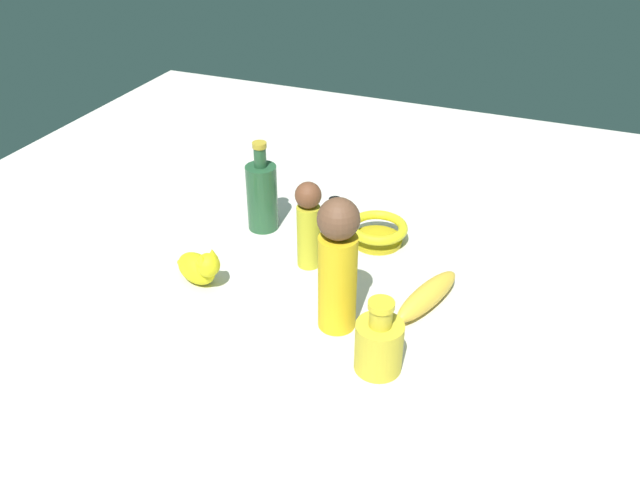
{
  "coord_description": "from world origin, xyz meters",
  "views": [
    {
      "loc": [
        0.4,
        -1.0,
        0.76
      ],
      "look_at": [
        0.0,
        0.0,
        0.07
      ],
      "focal_mm": 36.55,
      "sensor_mm": 36.0,
      "label": 1
    }
  ],
  "objects_px": {
    "cat_figurine": "(199,267)",
    "bottle_short": "(379,343)",
    "bowl": "(378,231)",
    "person_figure_child": "(308,223)",
    "person_figure_adult": "(338,264)",
    "nail_polish_jar": "(335,206)",
    "banana": "(427,296)",
    "bottle_tall": "(262,195)"
  },
  "relations": [
    {
      "from": "nail_polish_jar",
      "to": "bottle_short",
      "type": "bearing_deg",
      "value": -61.36
    },
    {
      "from": "cat_figurine",
      "to": "person_figure_adult",
      "type": "height_order",
      "value": "person_figure_adult"
    },
    {
      "from": "nail_polish_jar",
      "to": "bottle_tall",
      "type": "relative_size",
      "value": 0.18
    },
    {
      "from": "cat_figurine",
      "to": "bottle_short",
      "type": "xyz_separation_m",
      "value": [
        0.4,
        -0.1,
        0.02
      ]
    },
    {
      "from": "bowl",
      "to": "bottle_short",
      "type": "xyz_separation_m",
      "value": [
        0.12,
        -0.37,
        0.02
      ]
    },
    {
      "from": "cat_figurine",
      "to": "nail_polish_jar",
      "type": "relative_size",
      "value": 3.29
    },
    {
      "from": "person_figure_adult",
      "to": "person_figure_child",
      "type": "distance_m",
      "value": 0.2
    },
    {
      "from": "person_figure_child",
      "to": "bottle_short",
      "type": "height_order",
      "value": "person_figure_child"
    },
    {
      "from": "banana",
      "to": "bowl",
      "type": "bearing_deg",
      "value": 59.07
    },
    {
      "from": "cat_figurine",
      "to": "person_figure_child",
      "type": "bearing_deg",
      "value": 38.79
    },
    {
      "from": "cat_figurine",
      "to": "person_figure_child",
      "type": "relative_size",
      "value": 0.65
    },
    {
      "from": "person_figure_adult",
      "to": "nail_polish_jar",
      "type": "xyz_separation_m",
      "value": [
        -0.15,
        0.38,
        -0.11
      ]
    },
    {
      "from": "bottle_short",
      "to": "person_figure_adult",
      "type": "bearing_deg",
      "value": 142.48
    },
    {
      "from": "nail_polish_jar",
      "to": "cat_figurine",
      "type": "bearing_deg",
      "value": -112.36
    },
    {
      "from": "cat_figurine",
      "to": "nail_polish_jar",
      "type": "distance_m",
      "value": 0.39
    },
    {
      "from": "cat_figurine",
      "to": "person_figure_child",
      "type": "distance_m",
      "value": 0.23
    },
    {
      "from": "nail_polish_jar",
      "to": "bottle_tall",
      "type": "xyz_separation_m",
      "value": [
        -0.13,
        -0.12,
        0.06
      ]
    },
    {
      "from": "cat_figurine",
      "to": "bottle_tall",
      "type": "height_order",
      "value": "bottle_tall"
    },
    {
      "from": "cat_figurine",
      "to": "banana",
      "type": "distance_m",
      "value": 0.44
    },
    {
      "from": "bottle_tall",
      "to": "banana",
      "type": "bearing_deg",
      "value": -19.29
    },
    {
      "from": "cat_figurine",
      "to": "bowl",
      "type": "bearing_deg",
      "value": 44.56
    },
    {
      "from": "person_figure_adult",
      "to": "banana",
      "type": "bearing_deg",
      "value": 39.83
    },
    {
      "from": "bottle_tall",
      "to": "cat_figurine",
      "type": "bearing_deg",
      "value": -95.08
    },
    {
      "from": "cat_figurine",
      "to": "person_figure_adult",
      "type": "relative_size",
      "value": 0.48
    },
    {
      "from": "person_figure_child",
      "to": "nail_polish_jar",
      "type": "xyz_separation_m",
      "value": [
        -0.03,
        0.22,
        -0.08
      ]
    },
    {
      "from": "person_figure_child",
      "to": "bottle_tall",
      "type": "distance_m",
      "value": 0.18
    },
    {
      "from": "bowl",
      "to": "nail_polish_jar",
      "type": "distance_m",
      "value": 0.16
    },
    {
      "from": "bowl",
      "to": "bottle_short",
      "type": "relative_size",
      "value": 0.95
    },
    {
      "from": "bowl",
      "to": "person_figure_child",
      "type": "relative_size",
      "value": 0.69
    },
    {
      "from": "bottle_tall",
      "to": "banana",
      "type": "distance_m",
      "value": 0.44
    },
    {
      "from": "bottle_short",
      "to": "banana",
      "type": "height_order",
      "value": "bottle_short"
    },
    {
      "from": "person_figure_adult",
      "to": "bottle_short",
      "type": "distance_m",
      "value": 0.15
    },
    {
      "from": "person_figure_adult",
      "to": "cat_figurine",
      "type": "bearing_deg",
      "value": 176.14
    },
    {
      "from": "bowl",
      "to": "person_figure_child",
      "type": "xyz_separation_m",
      "value": [
        -0.1,
        -0.13,
        0.07
      ]
    },
    {
      "from": "cat_figurine",
      "to": "banana",
      "type": "xyz_separation_m",
      "value": [
        0.43,
        0.09,
        -0.01
      ]
    },
    {
      "from": "person_figure_adult",
      "to": "nail_polish_jar",
      "type": "height_order",
      "value": "person_figure_adult"
    },
    {
      "from": "bowl",
      "to": "bottle_short",
      "type": "bearing_deg",
      "value": -72.22
    },
    {
      "from": "bowl",
      "to": "person_figure_adult",
      "type": "bearing_deg",
      "value": -86.71
    },
    {
      "from": "person_figure_child",
      "to": "banana",
      "type": "bearing_deg",
      "value": -9.81
    },
    {
      "from": "nail_polish_jar",
      "to": "banana",
      "type": "relative_size",
      "value": 0.19
    },
    {
      "from": "person_figure_adult",
      "to": "person_figure_child",
      "type": "xyz_separation_m",
      "value": [
        -0.12,
        0.16,
        -0.03
      ]
    },
    {
      "from": "bowl",
      "to": "person_figure_adult",
      "type": "relative_size",
      "value": 0.5
    }
  ]
}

